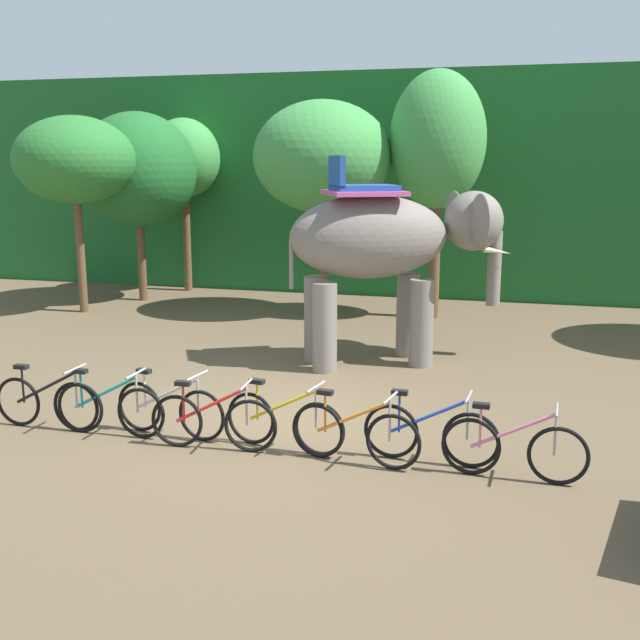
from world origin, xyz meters
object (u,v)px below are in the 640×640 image
(bike_black, at_px, (48,403))
(bike_orange, at_px, (354,434))
(bike_white, at_px, (170,409))
(tree_center_left, at_px, (184,159))
(tree_left, at_px, (438,141))
(bike_blue, at_px, (430,433))
(tree_far_right, at_px, (323,157))
(elephant, at_px, (387,244))
(bike_pink, at_px, (514,449))
(tree_center, at_px, (75,160))
(bike_red, at_px, (213,421))
(tree_right, at_px, (138,170))
(bike_yellow, at_px, (284,421))
(bike_teal, at_px, (108,408))

(bike_black, bearing_deg, bike_orange, -1.26)
(bike_orange, bearing_deg, bike_white, 173.66)
(tree_center_left, height_order, tree_left, tree_left)
(bike_white, distance_m, bike_blue, 3.55)
(tree_far_right, height_order, bike_orange, tree_far_right)
(elephant, bearing_deg, bike_pink, -63.60)
(tree_center, bearing_deg, bike_orange, -41.96)
(tree_center_left, height_order, bike_red, tree_center_left)
(tree_left, xyz_separation_m, bike_black, (-4.21, -9.25, -3.73))
(tree_left, relative_size, elephant, 1.39)
(tree_center, distance_m, tree_center_left, 3.80)
(tree_right, distance_m, bike_black, 10.62)
(elephant, bearing_deg, tree_center_left, 137.13)
(bike_orange, bearing_deg, tree_far_right, 107.44)
(tree_center_left, bearing_deg, tree_far_right, -26.77)
(bike_white, bearing_deg, tree_center, 128.71)
(bike_orange, bearing_deg, bike_yellow, 167.62)
(bike_black, distance_m, bike_pink, 6.32)
(tree_far_right, relative_size, bike_black, 2.97)
(tree_right, height_order, bike_yellow, tree_right)
(tree_far_right, relative_size, bike_teal, 2.97)
(tree_center, height_order, tree_far_right, tree_far_right)
(bike_teal, relative_size, bike_white, 1.01)
(bike_black, relative_size, bike_orange, 1.01)
(tree_right, bearing_deg, bike_orange, -50.32)
(elephant, bearing_deg, bike_white, -114.55)
(tree_far_right, relative_size, bike_white, 2.99)
(tree_right, relative_size, bike_blue, 2.88)
(tree_center, relative_size, bike_pink, 2.77)
(elephant, bearing_deg, bike_blue, -72.95)
(bike_white, bearing_deg, bike_orange, -6.34)
(bike_white, bearing_deg, tree_right, 119.78)
(bike_red, height_order, bike_orange, same)
(bike_black, bearing_deg, tree_left, 65.52)
(bike_yellow, bearing_deg, bike_orange, -12.38)
(bike_black, height_order, bike_yellow, same)
(tree_right, distance_m, bike_yellow, 12.12)
(bike_orange, bearing_deg, tree_right, 129.68)
(tree_center_left, bearing_deg, bike_yellow, -59.82)
(bike_black, bearing_deg, tree_right, 110.60)
(bike_blue, bearing_deg, elephant, 107.05)
(tree_right, distance_m, bike_pink, 14.14)
(bike_white, relative_size, bike_orange, 1.00)
(bike_teal, bearing_deg, bike_red, -4.77)
(tree_center_left, xyz_separation_m, bike_pink, (9.39, -11.38, -3.33))
(bike_yellow, distance_m, bike_orange, 1.01)
(elephant, height_order, bike_pink, elephant)
(elephant, bearing_deg, bike_teal, -121.52)
(tree_left, xyz_separation_m, bike_blue, (1.09, -9.08, -3.73))
(tree_center_left, xyz_separation_m, bike_yellow, (6.49, -11.16, -3.33))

